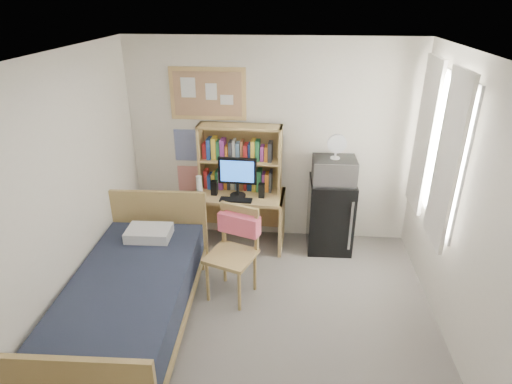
# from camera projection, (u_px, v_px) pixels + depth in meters

# --- Properties ---
(floor) EXTENTS (3.60, 4.20, 0.02)m
(floor) POSITION_uv_depth(u_px,v_px,m) (257.00, 344.00, 4.09)
(floor) COLOR slate
(floor) RESTS_ON ground
(ceiling) EXTENTS (3.60, 4.20, 0.02)m
(ceiling) POSITION_uv_depth(u_px,v_px,m) (257.00, 62.00, 2.99)
(ceiling) COLOR white
(ceiling) RESTS_ON wall_back
(wall_back) EXTENTS (3.60, 0.04, 2.60)m
(wall_back) POSITION_uv_depth(u_px,v_px,m) (271.00, 144.00, 5.43)
(wall_back) COLOR white
(wall_back) RESTS_ON floor
(wall_left) EXTENTS (0.04, 4.20, 2.60)m
(wall_left) POSITION_uv_depth(u_px,v_px,m) (49.00, 215.00, 3.67)
(wall_left) COLOR white
(wall_left) RESTS_ON floor
(wall_right) EXTENTS (0.04, 4.20, 2.60)m
(wall_right) POSITION_uv_depth(u_px,v_px,m) (483.00, 234.00, 3.39)
(wall_right) COLOR white
(wall_right) RESTS_ON floor
(window_unit) EXTENTS (0.10, 1.40, 1.70)m
(window_unit) POSITION_uv_depth(u_px,v_px,m) (438.00, 148.00, 4.36)
(window_unit) COLOR white
(window_unit) RESTS_ON wall_right
(curtain_left) EXTENTS (0.04, 0.55, 1.70)m
(curtain_left) POSITION_uv_depth(u_px,v_px,m) (447.00, 162.00, 4.00)
(curtain_left) COLOR white
(curtain_left) RESTS_ON wall_right
(curtain_right) EXTENTS (0.04, 0.55, 1.70)m
(curtain_right) POSITION_uv_depth(u_px,v_px,m) (424.00, 136.00, 4.72)
(curtain_right) COLOR white
(curtain_right) RESTS_ON wall_right
(bulletin_board) EXTENTS (0.94, 0.03, 0.64)m
(bulletin_board) POSITION_uv_depth(u_px,v_px,m) (208.00, 94.00, 5.22)
(bulletin_board) COLOR tan
(bulletin_board) RESTS_ON wall_back
(poster_wave) EXTENTS (0.30, 0.01, 0.42)m
(poster_wave) POSITION_uv_depth(u_px,v_px,m) (186.00, 145.00, 5.53)
(poster_wave) COLOR navy
(poster_wave) RESTS_ON wall_back
(poster_japan) EXTENTS (0.28, 0.01, 0.36)m
(poster_japan) POSITION_uv_depth(u_px,v_px,m) (188.00, 179.00, 5.73)
(poster_japan) COLOR red
(poster_japan) RESTS_ON wall_back
(desk) EXTENTS (1.18, 0.63, 0.72)m
(desk) POSITION_uv_depth(u_px,v_px,m) (239.00, 219.00, 5.58)
(desk) COLOR tan
(desk) RESTS_ON floor
(desk_chair) EXTENTS (0.66, 0.66, 1.03)m
(desk_chair) POSITION_uv_depth(u_px,v_px,m) (231.00, 255.00, 4.53)
(desk_chair) COLOR tan
(desk_chair) RESTS_ON floor
(mini_fridge) EXTENTS (0.56, 0.56, 0.94)m
(mini_fridge) POSITION_uv_depth(u_px,v_px,m) (330.00, 215.00, 5.45)
(mini_fridge) COLOR black
(mini_fridge) RESTS_ON floor
(bed) EXTENTS (1.17, 2.23, 0.61)m
(bed) POSITION_uv_depth(u_px,v_px,m) (131.00, 305.00, 4.13)
(bed) COLOR #1A1F2F
(bed) RESTS_ON floor
(hutch) EXTENTS (1.05, 0.31, 0.85)m
(hutch) POSITION_uv_depth(u_px,v_px,m) (240.00, 158.00, 5.38)
(hutch) COLOR tan
(hutch) RESTS_ON desk
(monitor) EXTENTS (0.48, 0.06, 0.50)m
(monitor) POSITION_uv_depth(u_px,v_px,m) (237.00, 177.00, 5.27)
(monitor) COLOR black
(monitor) RESTS_ON desk
(keyboard) EXTENTS (0.40, 0.15, 0.02)m
(keyboard) POSITION_uv_depth(u_px,v_px,m) (236.00, 200.00, 5.24)
(keyboard) COLOR black
(keyboard) RESTS_ON desk
(speaker_left) EXTENTS (0.08, 0.08, 0.18)m
(speaker_left) POSITION_uv_depth(u_px,v_px,m) (214.00, 188.00, 5.37)
(speaker_left) COLOR black
(speaker_left) RESTS_ON desk
(speaker_right) EXTENTS (0.08, 0.08, 0.18)m
(speaker_right) POSITION_uv_depth(u_px,v_px,m) (262.00, 191.00, 5.30)
(speaker_right) COLOR black
(speaker_right) RESTS_ON desk
(water_bottle) EXTENTS (0.08, 0.08, 0.26)m
(water_bottle) POSITION_uv_depth(u_px,v_px,m) (199.00, 186.00, 5.34)
(water_bottle) COLOR silver
(water_bottle) RESTS_ON desk
(hoodie) EXTENTS (0.48, 0.29, 0.22)m
(hoodie) POSITION_uv_depth(u_px,v_px,m) (239.00, 224.00, 4.57)
(hoodie) COLOR #F65D73
(hoodie) RESTS_ON desk_chair
(microwave) EXTENTS (0.52, 0.40, 0.30)m
(microwave) POSITION_uv_depth(u_px,v_px,m) (334.00, 170.00, 5.17)
(microwave) COLOR #B7B7BC
(microwave) RESTS_ON mini_fridge
(desk_fan) EXTENTS (0.23, 0.23, 0.28)m
(desk_fan) POSITION_uv_depth(u_px,v_px,m) (336.00, 147.00, 5.05)
(desk_fan) COLOR silver
(desk_fan) RESTS_ON microwave
(pillow) EXTENTS (0.48, 0.34, 0.11)m
(pillow) POSITION_uv_depth(u_px,v_px,m) (149.00, 233.00, 4.66)
(pillow) COLOR silver
(pillow) RESTS_ON bed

